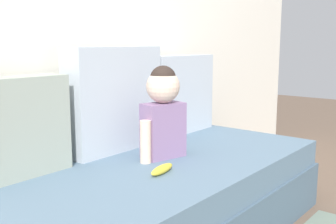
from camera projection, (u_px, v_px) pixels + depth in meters
back_wall at (85, 22)px, 2.32m from camera, size 5.11×0.10×2.26m
couch at (165, 200)px, 2.10m from camera, size 1.91×0.92×0.42m
throw_pillow_left at (17, 127)px, 1.80m from camera, size 0.46×0.16×0.45m
throw_pillow_center at (114, 99)px, 2.24m from camera, size 0.60×0.16×0.57m
throw_pillow_right at (180, 94)px, 2.70m from camera, size 0.55×0.16×0.51m
toddler at (163, 110)px, 2.10m from camera, size 0.33×0.17×0.48m
banana at (162, 169)px, 1.87m from camera, size 0.17×0.07×0.04m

